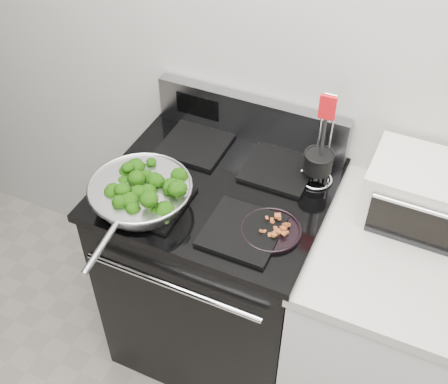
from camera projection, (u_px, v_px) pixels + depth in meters
The scene contains 8 objects.
back_wall at pixel (342, 58), 1.85m from camera, with size 4.00×0.02×2.70m, color beige.
gas_range at pixel (218, 267), 2.31m from camera, with size 0.79×0.69×1.13m.
counter at pixel (382, 331), 2.12m from camera, with size 0.62×0.68×0.92m.
skillet at pixel (140, 194), 1.88m from camera, with size 0.35×0.56×0.08m.
broccoli_pile at pixel (140, 189), 1.87m from camera, with size 0.28×0.28×0.10m, color black, non-canonical shape.
bacon_plate at pixel (271, 228), 1.81m from camera, with size 0.20×0.20×0.04m.
utensil_holder at pixel (318, 166), 1.96m from camera, with size 0.12×0.12×0.37m.
toaster_oven at pixel (424, 194), 1.85m from camera, with size 0.37×0.29×0.21m.
Camera 1 is at (0.33, 0.09, 2.30)m, focal length 45.00 mm.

